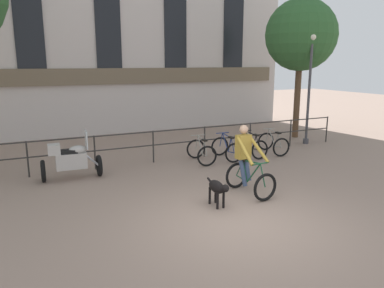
{
  "coord_description": "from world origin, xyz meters",
  "views": [
    {
      "loc": [
        -3.95,
        -6.01,
        3.2
      ],
      "look_at": [
        0.28,
        2.86,
        1.05
      ],
      "focal_mm": 35.0,
      "sensor_mm": 36.0,
      "label": 1
    }
  ],
  "objects_px": {
    "dog": "(218,188)",
    "parked_bicycle_far_end": "(273,143)",
    "cyclist_with_bike": "(247,163)",
    "parked_bicycle_mid_right": "(251,146)",
    "parked_bicycle_near_lamp": "(201,152)",
    "parked_motorcycle": "(71,160)",
    "parked_bicycle_mid_left": "(227,149)",
    "street_lamp": "(310,83)"
  },
  "relations": [
    {
      "from": "dog",
      "to": "parked_bicycle_mid_right",
      "type": "height_order",
      "value": "parked_bicycle_mid_right"
    },
    {
      "from": "dog",
      "to": "parked_bicycle_mid_right",
      "type": "relative_size",
      "value": 0.83
    },
    {
      "from": "cyclist_with_bike",
      "to": "street_lamp",
      "type": "relative_size",
      "value": 0.4
    },
    {
      "from": "parked_bicycle_near_lamp",
      "to": "parked_bicycle_mid_left",
      "type": "height_order",
      "value": "same"
    },
    {
      "from": "cyclist_with_bike",
      "to": "street_lamp",
      "type": "xyz_separation_m",
      "value": [
        5.41,
        3.86,
        1.64
      ]
    },
    {
      "from": "cyclist_with_bike",
      "to": "parked_bicycle_far_end",
      "type": "distance_m",
      "value": 4.47
    },
    {
      "from": "cyclist_with_bike",
      "to": "parked_bicycle_mid_left",
      "type": "height_order",
      "value": "cyclist_with_bike"
    },
    {
      "from": "parked_motorcycle",
      "to": "parked_bicycle_near_lamp",
      "type": "relative_size",
      "value": 1.4
    },
    {
      "from": "parked_bicycle_near_lamp",
      "to": "parked_bicycle_far_end",
      "type": "relative_size",
      "value": 1.0
    },
    {
      "from": "parked_bicycle_far_end",
      "to": "parked_bicycle_mid_left",
      "type": "bearing_deg",
      "value": 6.5
    },
    {
      "from": "parked_bicycle_near_lamp",
      "to": "cyclist_with_bike",
      "type": "bearing_deg",
      "value": 91.01
    },
    {
      "from": "parked_bicycle_mid_left",
      "to": "parked_bicycle_mid_right",
      "type": "relative_size",
      "value": 1.03
    },
    {
      "from": "parked_bicycle_mid_left",
      "to": "street_lamp",
      "type": "bearing_deg",
      "value": -166.15
    },
    {
      "from": "dog",
      "to": "parked_motorcycle",
      "type": "height_order",
      "value": "parked_motorcycle"
    },
    {
      "from": "parked_motorcycle",
      "to": "parked_bicycle_far_end",
      "type": "relative_size",
      "value": 1.4
    },
    {
      "from": "parked_bicycle_mid_right",
      "to": "parked_bicycle_near_lamp",
      "type": "bearing_deg",
      "value": -0.5
    },
    {
      "from": "parked_bicycle_far_end",
      "to": "street_lamp",
      "type": "bearing_deg",
      "value": -154.39
    },
    {
      "from": "parked_motorcycle",
      "to": "parked_bicycle_mid_right",
      "type": "relative_size",
      "value": 1.47
    },
    {
      "from": "parked_motorcycle",
      "to": "parked_bicycle_far_end",
      "type": "bearing_deg",
      "value": -86.51
    },
    {
      "from": "parked_bicycle_near_lamp",
      "to": "street_lamp",
      "type": "bearing_deg",
      "value": -164.92
    },
    {
      "from": "street_lamp",
      "to": "parked_bicycle_far_end",
      "type": "bearing_deg",
      "value": -160.89
    },
    {
      "from": "dog",
      "to": "parked_bicycle_far_end",
      "type": "distance_m",
      "value": 5.62
    },
    {
      "from": "parked_motorcycle",
      "to": "parked_bicycle_mid_left",
      "type": "distance_m",
      "value": 5.06
    },
    {
      "from": "parked_motorcycle",
      "to": "parked_bicycle_mid_left",
      "type": "xyz_separation_m",
      "value": [
        5.06,
        0.06,
        -0.2
      ]
    },
    {
      "from": "cyclist_with_bike",
      "to": "dog",
      "type": "xyz_separation_m",
      "value": [
        -1.11,
        -0.51,
        -0.32
      ]
    },
    {
      "from": "dog",
      "to": "parked_motorcycle",
      "type": "relative_size",
      "value": 0.57
    },
    {
      "from": "parked_bicycle_near_lamp",
      "to": "parked_bicycle_mid_right",
      "type": "bearing_deg",
      "value": -173.45
    },
    {
      "from": "dog",
      "to": "parked_bicycle_near_lamp",
      "type": "relative_size",
      "value": 0.79
    },
    {
      "from": "parked_bicycle_mid_left",
      "to": "parked_bicycle_far_end",
      "type": "height_order",
      "value": "same"
    },
    {
      "from": "parked_bicycle_near_lamp",
      "to": "parked_bicycle_far_end",
      "type": "bearing_deg",
      "value": -173.45
    },
    {
      "from": "parked_bicycle_mid_left",
      "to": "street_lamp",
      "type": "distance_m",
      "value": 4.69
    },
    {
      "from": "parked_bicycle_near_lamp",
      "to": "parked_bicycle_far_end",
      "type": "distance_m",
      "value": 2.9
    },
    {
      "from": "parked_bicycle_mid_left",
      "to": "parked_bicycle_far_end",
      "type": "distance_m",
      "value": 1.93
    },
    {
      "from": "parked_bicycle_near_lamp",
      "to": "parked_bicycle_mid_right",
      "type": "height_order",
      "value": "same"
    },
    {
      "from": "cyclist_with_bike",
      "to": "parked_bicycle_mid_right",
      "type": "height_order",
      "value": "cyclist_with_bike"
    },
    {
      "from": "parked_motorcycle",
      "to": "parked_bicycle_near_lamp",
      "type": "bearing_deg",
      "value": -86.18
    },
    {
      "from": "parked_bicycle_near_lamp",
      "to": "parked_bicycle_mid_right",
      "type": "relative_size",
      "value": 1.06
    },
    {
      "from": "parked_bicycle_mid_right",
      "to": "cyclist_with_bike",
      "type": "bearing_deg",
      "value": 53.7
    },
    {
      "from": "parked_motorcycle",
      "to": "parked_bicycle_mid_right",
      "type": "height_order",
      "value": "parked_motorcycle"
    },
    {
      "from": "dog",
      "to": "parked_bicycle_near_lamp",
      "type": "distance_m",
      "value": 3.87
    },
    {
      "from": "parked_motorcycle",
      "to": "cyclist_with_bike",
      "type": "bearing_deg",
      "value": -125.7
    },
    {
      "from": "parked_bicycle_mid_left",
      "to": "cyclist_with_bike",
      "type": "bearing_deg",
      "value": 71.11
    }
  ]
}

